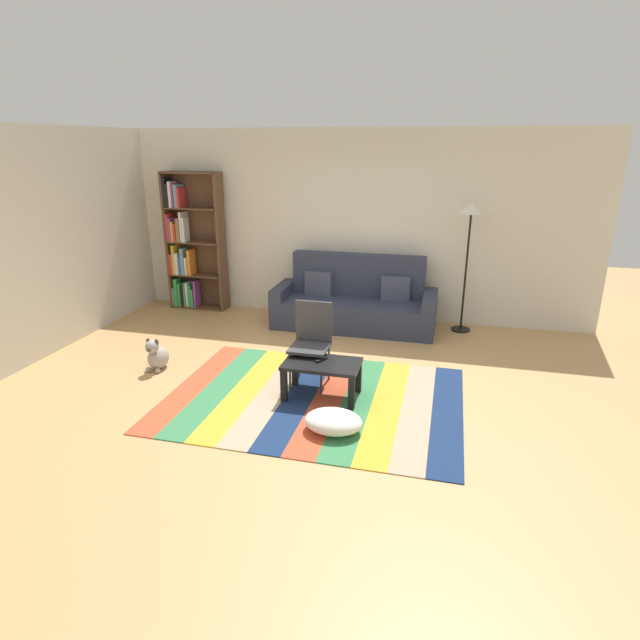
# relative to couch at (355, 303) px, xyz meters

# --- Properties ---
(ground_plane) EXTENTS (14.00, 14.00, 0.00)m
(ground_plane) POSITION_rel_couch_xyz_m (-0.11, -2.02, -0.34)
(ground_plane) COLOR tan
(back_wall) EXTENTS (6.80, 0.10, 2.70)m
(back_wall) POSITION_rel_couch_xyz_m (-0.11, 0.53, 1.01)
(back_wall) COLOR silver
(back_wall) RESTS_ON ground_plane
(left_wall) EXTENTS (0.10, 5.50, 2.70)m
(left_wall) POSITION_rel_couch_xyz_m (-3.51, -1.27, 1.01)
(left_wall) COLOR beige
(left_wall) RESTS_ON ground_plane
(rug) EXTENTS (2.97, 2.19, 0.01)m
(rug) POSITION_rel_couch_xyz_m (0.01, -2.32, -0.33)
(rug) COLOR #C64C2D
(rug) RESTS_ON ground_plane
(couch) EXTENTS (2.26, 0.80, 1.00)m
(couch) POSITION_rel_couch_xyz_m (0.00, 0.00, 0.00)
(couch) COLOR #2D3347
(couch) RESTS_ON ground_plane
(bookshelf) EXTENTS (0.90, 0.28, 2.09)m
(bookshelf) POSITION_rel_couch_xyz_m (-2.68, 0.28, 0.64)
(bookshelf) COLOR brown
(bookshelf) RESTS_ON ground_plane
(coffee_table) EXTENTS (0.77, 0.47, 0.38)m
(coffee_table) POSITION_rel_couch_xyz_m (0.08, -2.25, -0.02)
(coffee_table) COLOR black
(coffee_table) RESTS_ON rug
(pouf) EXTENTS (0.53, 0.41, 0.19)m
(pouf) POSITION_rel_couch_xyz_m (0.34, -2.90, -0.23)
(pouf) COLOR white
(pouf) RESTS_ON rug
(dog) EXTENTS (0.22, 0.35, 0.40)m
(dog) POSITION_rel_couch_xyz_m (-1.94, -2.03, -0.18)
(dog) COLOR #9E998E
(dog) RESTS_ON ground_plane
(standing_lamp) EXTENTS (0.32, 0.32, 1.76)m
(standing_lamp) POSITION_rel_couch_xyz_m (1.48, 0.18, 1.13)
(standing_lamp) COLOR black
(standing_lamp) RESTS_ON ground_plane
(tv_remote) EXTENTS (0.11, 0.15, 0.02)m
(tv_remote) POSITION_rel_couch_xyz_m (0.06, -2.22, 0.06)
(tv_remote) COLOR black
(tv_remote) RESTS_ON coffee_table
(folding_chair) EXTENTS (0.40, 0.40, 0.90)m
(folding_chair) POSITION_rel_couch_xyz_m (-0.11, -1.94, 0.20)
(folding_chair) COLOR #38383D
(folding_chair) RESTS_ON ground_plane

